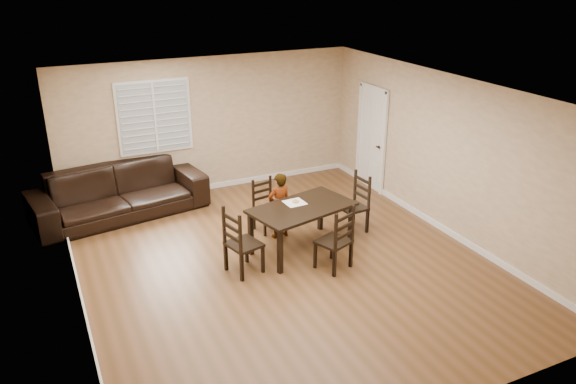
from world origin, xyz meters
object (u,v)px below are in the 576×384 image
object	(u,v)px
chair_right	(358,204)
chair_near	(264,206)
donut	(296,201)
sofa	(119,192)
chair_far	(340,243)
dining_table	(302,211)
chair_left	(237,245)
child	(279,206)

from	to	relation	value
chair_right	chair_near	bearing A→B (deg)	-121.47
donut	sofa	bearing A→B (deg)	134.40
chair_far	dining_table	bearing A→B (deg)	-97.09
dining_table	chair_near	distance (m)	1.07
chair_near	sofa	xyz separation A→B (m)	(-2.19, 1.63, 0.03)
chair_near	chair_right	distance (m)	1.63
donut	chair_left	bearing A→B (deg)	-158.41
child	donut	size ratio (longest dim) A/B	10.40
dining_table	chair_left	xyz separation A→B (m)	(-1.22, -0.29, -0.20)
chair_left	sofa	distance (m)	3.16
dining_table	sofa	distance (m)	3.59
chair_far	sofa	bearing A→B (deg)	-74.33
dining_table	donut	distance (m)	0.22
chair_left	chair_right	size ratio (longest dim) A/B	1.03
chair_far	child	distance (m)	1.47
chair_near	chair_right	bearing A→B (deg)	-38.45
chair_near	chair_left	distance (m)	1.63
sofa	chair_right	bearing A→B (deg)	-42.47
chair_right	child	xyz separation A→B (m)	(-1.36, 0.31, 0.11)
chair_left	sofa	world-z (taller)	chair_left
donut	chair_right	bearing A→B (deg)	3.86
chair_left	chair_right	xyz separation A→B (m)	(2.44, 0.56, -0.02)
chair_far	child	size ratio (longest dim) A/B	0.90
donut	sofa	xyz separation A→B (m)	(-2.40, 2.45, -0.34)
chair_right	sofa	size ratio (longest dim) A/B	0.33
chair_far	chair_right	distance (m)	1.50
chair_left	donut	xyz separation A→B (m)	(1.20, 0.47, 0.31)
chair_far	chair_left	size ratio (longest dim) A/B	0.97
chair_far	chair_right	xyz separation A→B (m)	(1.00, 1.11, 0.00)
child	donut	world-z (taller)	child
chair_right	sofa	bearing A→B (deg)	-127.58
chair_near	sofa	size ratio (longest dim) A/B	0.30
child	dining_table	bearing A→B (deg)	98.45
dining_table	donut	size ratio (longest dim) A/B	16.31
dining_table	donut	world-z (taller)	donut
chair_left	donut	distance (m)	1.33
dining_table	chair_near	bearing A→B (deg)	89.81
chair_near	sofa	distance (m)	2.73
chair_left	chair_near	bearing A→B (deg)	-51.82
chair_right	chair_far	bearing A→B (deg)	-46.63
chair_near	chair_left	size ratio (longest dim) A/B	0.86
chair_near	donut	distance (m)	0.93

